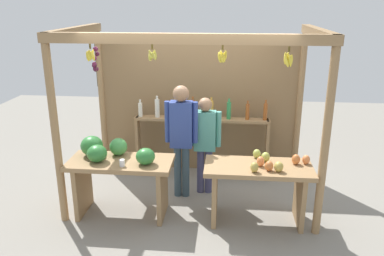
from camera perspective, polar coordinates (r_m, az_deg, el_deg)
The scene contains 7 objects.
ground_plane at distance 6.10m, azimuth 0.17°, elevation -9.46°, with size 12.00×12.00×0.00m, color gray.
market_stall at distance 6.03m, azimuth 0.55°, elevation 4.68°, with size 3.44×1.97×2.48m.
fruit_counter_left at distance 5.37m, azimuth -11.02°, elevation -5.41°, with size 1.40×0.68×1.07m.
fruit_counter_right at distance 5.21m, azimuth 9.81°, elevation -7.44°, with size 1.40×0.66×0.94m.
bottle_shelf_unit at distance 6.42m, azimuth 1.33°, elevation -0.07°, with size 2.21×0.22×1.36m.
vendor_man at distance 5.62m, azimuth -1.57°, elevation -0.49°, with size 0.48×0.23×1.71m.
vendor_woman at distance 5.79m, azimuth 1.90°, elevation -1.43°, with size 0.48×0.20×1.50m.
Camera 1 is at (0.50, -5.38, 2.83)m, focal length 36.41 mm.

